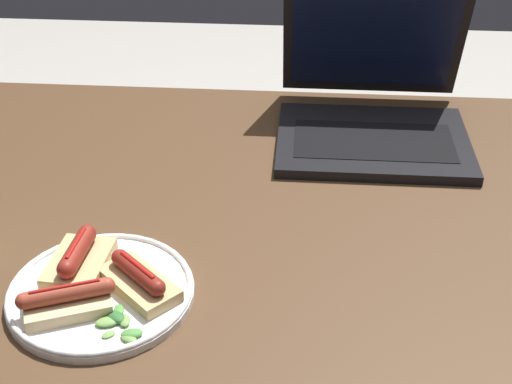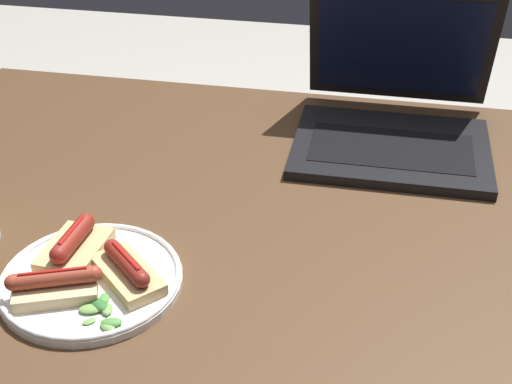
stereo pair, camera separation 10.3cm
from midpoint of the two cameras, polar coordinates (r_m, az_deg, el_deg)
The scene contains 7 objects.
desk at distance 1.15m, azimuth 6.12°, elevation -4.02°, with size 1.46×0.85×0.77m.
laptop at distance 1.31m, azimuth 13.22°, elevation 5.73°, with size 0.34×0.34×0.25m.
plate at distance 0.97m, azimuth -10.08°, elevation -7.00°, with size 0.24×0.24×0.02m.
sausage_toast_left at distance 0.94m, azimuth -12.75°, elevation -7.40°, with size 0.12×0.09×0.04m.
sausage_toast_middle at distance 0.95m, azimuth -7.19°, elevation -6.35°, with size 0.12×0.12×0.04m.
sausage_toast_right at distance 1.00m, azimuth -11.51°, elevation -4.36°, with size 0.08×0.11×0.05m.
salad_pile at distance 0.91m, azimuth -9.08°, elevation -9.56°, with size 0.07×0.07×0.01m.
Camera 2 is at (0.11, -0.91, 1.38)m, focal length 50.00 mm.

